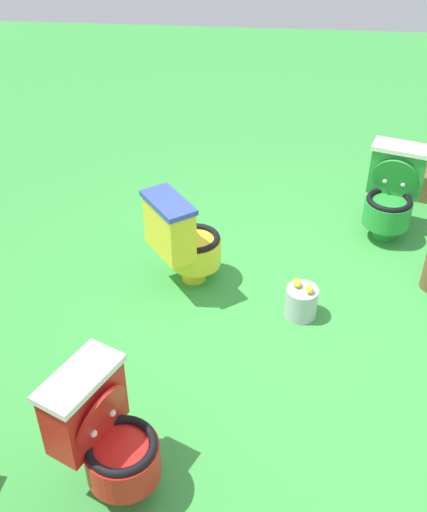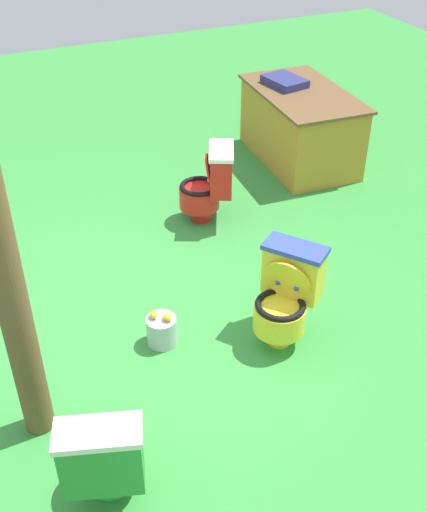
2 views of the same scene
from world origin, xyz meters
TOP-DOWN VIEW (x-y plane):
  - ground at (0.00, 0.00)m, footprint 14.00×14.00m
  - toilet_green at (1.28, -0.60)m, footprint 0.59×0.53m
  - toilet_red at (-1.23, 1.10)m, footprint 0.57×0.62m
  - toilet_yellow at (0.46, 0.94)m, footprint 0.62×0.63m
  - small_crate at (1.89, -1.02)m, footprint 0.37×0.45m
  - lemon_bucket at (0.18, 0.11)m, footprint 0.22×0.22m

SIDE VIEW (x-z plane):
  - ground at x=0.00m, z-range 0.00..0.00m
  - lemon_bucket at x=0.18m, z-range -0.02..0.26m
  - small_crate at x=1.89m, z-range 0.00..0.24m
  - toilet_green at x=1.28m, z-range 0.01..0.74m
  - toilet_red at x=-1.23m, z-range 0.01..0.74m
  - toilet_yellow at x=0.46m, z-range 0.01..0.74m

